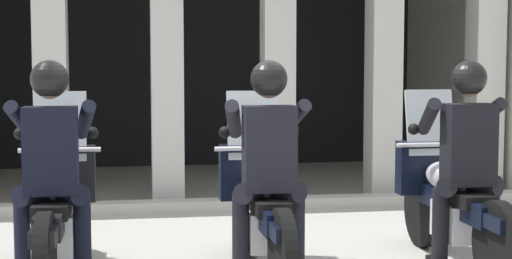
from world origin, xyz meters
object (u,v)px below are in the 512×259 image
object	(u,v)px
police_officer_center	(268,153)
motorcycle_right	(450,200)
police_officer_left	(51,155)
motorcycle_left	(57,210)
motorcycle_center	(262,207)
police_officer_right	(467,148)

from	to	relation	value
police_officer_center	motorcycle_right	bearing A→B (deg)	29.46
police_officer_left	police_officer_center	world-z (taller)	same
motorcycle_left	motorcycle_center	size ratio (longest dim) A/B	1.00
police_officer_left	police_officer_center	distance (m)	1.50
motorcycle_center	police_officer_left	bearing A→B (deg)	-156.69
police_officer_left	police_officer_right	xyz separation A→B (m)	(2.99, -0.08, 0.00)
police_officer_left	motorcycle_left	bearing A→B (deg)	99.69
police_officer_center	motorcycle_left	bearing A→B (deg)	-178.08
motorcycle_left	police_officer_center	distance (m)	1.61
police_officer_left	police_officer_right	bearing A→B (deg)	8.48
motorcycle_center	police_officer_center	distance (m)	0.52
motorcycle_left	police_officer_right	bearing A→B (deg)	3.07
motorcycle_left	police_officer_right	size ratio (longest dim) A/B	1.29
motorcycle_right	police_officer_left	bearing A→B (deg)	-163.85
motorcycle_center	motorcycle_right	size ratio (longest dim) A/B	1.00
motorcycle_left	police_officer_center	world-z (taller)	police_officer_center
police_officer_left	motorcycle_right	xyz separation A→B (m)	(2.99, 0.21, -0.44)
motorcycle_left	police_officer_center	bearing A→B (deg)	-5.21
police_officer_center	motorcycle_right	distance (m)	1.59
motorcycle_right	police_officer_right	size ratio (longest dim) A/B	1.29
police_officer_center	police_officer_right	world-z (taller)	same
motorcycle_center	motorcycle_right	distance (m)	1.49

